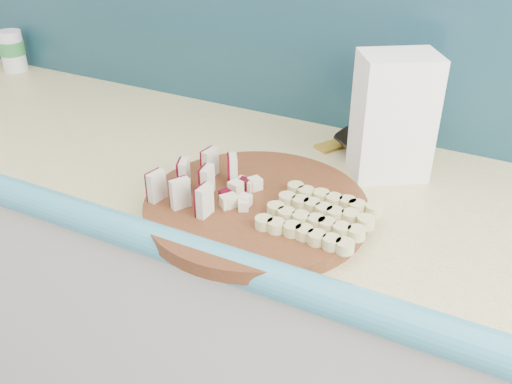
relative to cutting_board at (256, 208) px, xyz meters
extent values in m
cube|color=beige|center=(-0.15, 0.15, -0.48)|extent=(2.20, 0.60, 0.88)
cube|color=#D1BC7A|center=(-0.15, 0.15, -0.03)|extent=(2.20, 0.60, 0.03)
cube|color=teal|center=(-0.15, -0.15, -0.03)|extent=(2.20, 0.06, 0.03)
cube|color=teal|center=(-0.15, 0.43, 0.24)|extent=(2.20, 0.02, 0.50)
cylinder|color=#49250F|center=(0.00, 0.00, 0.00)|extent=(0.42, 0.42, 0.03)
cube|color=beige|center=(-0.16, -0.07, 0.04)|extent=(0.02, 0.03, 0.06)
cube|color=#480511|center=(-0.17, -0.07, 0.04)|extent=(0.01, 0.03, 0.06)
cube|color=beige|center=(-0.14, -0.02, 0.04)|extent=(0.02, 0.03, 0.06)
cube|color=#480511|center=(-0.15, -0.01, 0.04)|extent=(0.01, 0.03, 0.06)
cube|color=beige|center=(-0.12, 0.04, 0.04)|extent=(0.02, 0.03, 0.06)
cube|color=#480511|center=(-0.13, 0.04, 0.04)|extent=(0.01, 0.03, 0.06)
cube|color=beige|center=(-0.11, -0.08, 0.04)|extent=(0.02, 0.03, 0.06)
cube|color=#480511|center=(-0.12, -0.08, 0.04)|extent=(0.01, 0.03, 0.06)
cube|color=beige|center=(-0.09, -0.02, 0.04)|extent=(0.02, 0.03, 0.06)
cube|color=#480511|center=(-0.10, -0.02, 0.04)|extent=(0.01, 0.03, 0.06)
cube|color=beige|center=(-0.07, 0.04, 0.04)|extent=(0.02, 0.03, 0.06)
cube|color=#480511|center=(-0.08, 0.04, 0.04)|extent=(0.01, 0.03, 0.06)
cube|color=beige|center=(-0.06, -0.08, 0.04)|extent=(0.02, 0.03, 0.06)
cube|color=#480511|center=(-0.07, -0.08, 0.04)|extent=(0.01, 0.03, 0.06)
cube|color=beige|center=(-0.02, 0.00, 0.02)|extent=(0.02, 0.02, 0.02)
cube|color=beige|center=(-0.01, 0.01, 0.02)|extent=(0.02, 0.02, 0.02)
cube|color=#480511|center=(-0.01, 0.02, 0.02)|extent=(0.02, 0.02, 0.02)
cube|color=beige|center=(-0.03, 0.01, 0.02)|extent=(0.02, 0.02, 0.02)
cube|color=beige|center=(-0.04, 0.02, 0.02)|extent=(0.02, 0.02, 0.02)
cube|color=beige|center=(-0.05, 0.01, 0.02)|extent=(0.02, 0.02, 0.02)
cube|color=beige|center=(-0.04, 0.00, 0.02)|extent=(0.02, 0.02, 0.02)
cube|color=beige|center=(-0.04, -0.01, 0.02)|extent=(0.02, 0.02, 0.02)
cube|color=#480511|center=(-0.03, -0.03, 0.02)|extent=(0.02, 0.02, 0.02)
cube|color=beige|center=(-0.02, -0.01, 0.02)|extent=(0.02, 0.02, 0.02)
cube|color=beige|center=(-0.01, -0.01, 0.02)|extent=(0.02, 0.02, 0.02)
cylinder|color=#D0C77F|center=(0.05, -0.06, 0.02)|extent=(0.03, 0.03, 0.02)
cylinder|color=#D0C77F|center=(0.07, -0.06, 0.02)|extent=(0.03, 0.03, 0.02)
cylinder|color=#D0C77F|center=(0.10, -0.06, 0.02)|extent=(0.03, 0.03, 0.02)
cylinder|color=#D0C77F|center=(0.12, -0.06, 0.02)|extent=(0.03, 0.03, 0.02)
cylinder|color=#D0C77F|center=(0.14, -0.07, 0.02)|extent=(0.03, 0.03, 0.02)
cylinder|color=#D0C77F|center=(0.17, -0.07, 0.02)|extent=(0.03, 0.03, 0.02)
cylinder|color=#D0C77F|center=(0.19, -0.07, 0.02)|extent=(0.03, 0.03, 0.02)
cylinder|color=#D0C77F|center=(0.05, -0.02, 0.02)|extent=(0.03, 0.03, 0.02)
cylinder|color=#D0C77F|center=(0.07, -0.02, 0.02)|extent=(0.03, 0.03, 0.02)
cylinder|color=#D0C77F|center=(0.10, -0.02, 0.02)|extent=(0.03, 0.03, 0.02)
cylinder|color=#D0C77F|center=(0.12, -0.02, 0.02)|extent=(0.03, 0.03, 0.02)
cylinder|color=#D0C77F|center=(0.15, -0.03, 0.02)|extent=(0.03, 0.03, 0.02)
cylinder|color=#D0C77F|center=(0.17, -0.03, 0.02)|extent=(0.03, 0.03, 0.02)
cylinder|color=#D0C77F|center=(0.19, -0.03, 0.02)|extent=(0.03, 0.03, 0.02)
cylinder|color=#D0C77F|center=(0.05, 0.02, 0.02)|extent=(0.03, 0.03, 0.02)
cylinder|color=#D0C77F|center=(0.08, 0.02, 0.02)|extent=(0.03, 0.03, 0.02)
cylinder|color=#D0C77F|center=(0.10, 0.02, 0.02)|extent=(0.03, 0.03, 0.02)
cylinder|color=#D0C77F|center=(0.12, 0.02, 0.02)|extent=(0.03, 0.03, 0.02)
cylinder|color=#D0C77F|center=(0.15, 0.01, 0.02)|extent=(0.03, 0.03, 0.02)
cylinder|color=#D0C77F|center=(0.17, 0.01, 0.02)|extent=(0.03, 0.03, 0.02)
cylinder|color=#D0C77F|center=(0.20, 0.01, 0.02)|extent=(0.03, 0.03, 0.02)
cylinder|color=#D0C77F|center=(0.05, 0.06, 0.02)|extent=(0.03, 0.03, 0.02)
cylinder|color=#D0C77F|center=(0.08, 0.06, 0.02)|extent=(0.03, 0.03, 0.02)
cylinder|color=#D0C77F|center=(0.10, 0.06, 0.02)|extent=(0.03, 0.03, 0.02)
cylinder|color=#D0C77F|center=(0.12, 0.06, 0.02)|extent=(0.03, 0.03, 0.02)
cylinder|color=#D0C77F|center=(0.15, 0.06, 0.02)|extent=(0.03, 0.03, 0.02)
cylinder|color=#D0C77F|center=(0.17, 0.05, 0.02)|extent=(0.03, 0.03, 0.02)
cylinder|color=#D0C77F|center=(0.20, 0.05, 0.02)|extent=(0.03, 0.03, 0.02)
imported|color=black|center=(0.11, 0.34, 0.01)|extent=(0.19, 0.19, 0.04)
cube|color=white|center=(0.16, 0.26, 0.11)|extent=(0.18, 0.16, 0.25)
cylinder|color=white|center=(-1.00, 0.37, 0.05)|extent=(0.07, 0.07, 0.12)
cylinder|color=#318841|center=(-1.00, 0.37, 0.06)|extent=(0.07, 0.07, 0.04)
cube|color=gold|center=(0.05, 0.37, -0.01)|extent=(0.13, 0.18, 0.01)
cube|color=gold|center=(0.12, 0.39, -0.01)|extent=(0.06, 0.19, 0.01)
cube|color=gold|center=(0.18, 0.35, -0.01)|extent=(0.14, 0.17, 0.01)
camera|label=1|loc=(0.40, -0.77, 0.55)|focal=40.00mm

